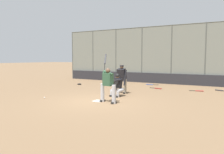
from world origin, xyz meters
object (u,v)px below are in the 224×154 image
(catcher_behind_plate, at_px, (117,85))
(fielding_glove_on_dirt, at_px, (79,84))
(batter_at_plate, at_px, (108,84))
(umpire_home, at_px, (122,78))
(spare_bat_near_backstop, at_px, (157,88))
(baseball_loose, at_px, (45,98))
(spare_bat_first_base_side, at_px, (220,90))
(spare_bat_third_base_side, at_px, (198,91))
(spare_bat_by_padding, at_px, (151,85))

(catcher_behind_plate, xyz_separation_m, fielding_glove_on_dirt, (4.78, -3.08, -0.56))
(batter_at_plate, bearing_deg, umpire_home, -64.39)
(spare_bat_near_backstop, bearing_deg, batter_at_plate, -86.59)
(batter_at_plate, height_order, fielding_glove_on_dirt, batter_at_plate)
(catcher_behind_plate, height_order, umpire_home, umpire_home)
(spare_bat_near_backstop, xyz_separation_m, fielding_glove_on_dirt, (5.76, 0.70, 0.02))
(batter_at_plate, bearing_deg, baseball_loose, 23.87)
(catcher_behind_plate, relative_size, spare_bat_first_base_side, 1.49)
(catcher_behind_plate, bearing_deg, spare_bat_third_base_side, -123.14)
(batter_at_plate, height_order, spare_bat_first_base_side, batter_at_plate)
(spare_bat_near_backstop, bearing_deg, umpire_home, -103.51)
(batter_at_plate, relative_size, fielding_glove_on_dirt, 7.33)
(umpire_home, bearing_deg, batter_at_plate, 107.39)
(spare_bat_by_padding, height_order, fielding_glove_on_dirt, fielding_glove_on_dirt)
(batter_at_plate, distance_m, baseball_loose, 3.40)
(catcher_behind_plate, distance_m, spare_bat_third_base_side, 5.26)
(spare_bat_first_base_side, bearing_deg, catcher_behind_plate, 68.59)
(catcher_behind_plate, distance_m, spare_bat_by_padding, 5.56)
(umpire_home, relative_size, spare_bat_by_padding, 1.79)
(spare_bat_by_padding, xyz_separation_m, spare_bat_first_base_side, (-4.68, 0.79, 0.00))
(umpire_home, distance_m, spare_bat_third_base_side, 4.75)
(catcher_behind_plate, bearing_deg, umpire_home, -70.29)
(spare_bat_by_padding, distance_m, spare_bat_first_base_side, 4.74)
(spare_bat_by_padding, bearing_deg, spare_bat_near_backstop, 113.28)
(batter_at_plate, distance_m, umpire_home, 2.66)
(batter_at_plate, xyz_separation_m, baseball_loose, (3.24, 0.65, -0.80))
(spare_bat_near_backstop, height_order, baseball_loose, baseball_loose)
(umpire_home, relative_size, spare_bat_third_base_side, 1.95)
(spare_bat_third_base_side, height_order, fielding_glove_on_dirt, fielding_glove_on_dirt)
(spare_bat_near_backstop, xyz_separation_m, spare_bat_third_base_side, (-2.48, -0.14, -0.00))
(spare_bat_first_base_side, bearing_deg, spare_bat_third_base_side, 58.63)
(umpire_home, bearing_deg, spare_bat_first_base_side, -137.87)
(batter_at_plate, distance_m, spare_bat_first_base_side, 7.63)
(batter_at_plate, xyz_separation_m, fielding_glove_on_dirt, (5.19, -4.66, -0.79))
(umpire_home, height_order, baseball_loose, umpire_home)
(umpire_home, xyz_separation_m, baseball_loose, (2.63, 3.24, -0.82))
(catcher_behind_plate, relative_size, spare_bat_near_backstop, 1.39)
(batter_at_plate, height_order, spare_bat_by_padding, batter_at_plate)
(spare_bat_third_base_side, xyz_separation_m, baseball_loose, (6.29, 6.15, 0.00))
(spare_bat_near_backstop, height_order, spare_bat_first_base_side, same)
(batter_at_plate, xyz_separation_m, umpire_home, (0.60, -2.59, 0.02))
(catcher_behind_plate, bearing_deg, batter_at_plate, 112.58)
(batter_at_plate, relative_size, baseball_loose, 29.35)
(catcher_behind_plate, xyz_separation_m, umpire_home, (0.20, -1.00, 0.24))
(catcher_behind_plate, xyz_separation_m, spare_bat_near_backstop, (-0.98, -3.78, -0.58))
(batter_at_plate, distance_m, spare_bat_near_backstop, 5.45)
(umpire_home, height_order, spare_bat_near_backstop, umpire_home)
(spare_bat_first_base_side, height_order, baseball_loose, baseball_loose)
(baseball_loose, bearing_deg, batter_at_plate, -168.59)
(spare_bat_by_padding, bearing_deg, spare_bat_first_base_side, 162.46)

